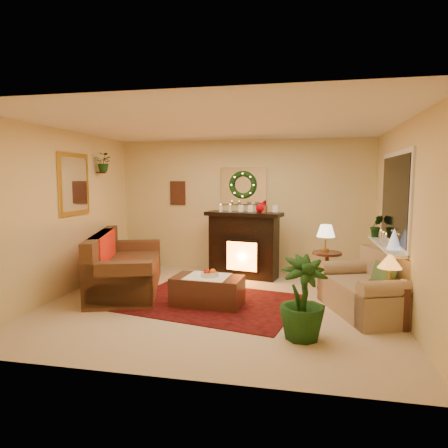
% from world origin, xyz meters
% --- Properties ---
extents(floor, '(5.00, 5.00, 0.00)m').
position_xyz_m(floor, '(0.00, 0.00, 0.00)').
color(floor, beige).
rests_on(floor, ground).
extents(ceiling, '(5.00, 5.00, 0.00)m').
position_xyz_m(ceiling, '(0.00, 0.00, 2.60)').
color(ceiling, white).
rests_on(ceiling, ground).
extents(wall_back, '(5.00, 5.00, 0.00)m').
position_xyz_m(wall_back, '(0.00, 2.25, 1.30)').
color(wall_back, '#EFD88C').
rests_on(wall_back, ground).
extents(wall_front, '(5.00, 5.00, 0.00)m').
position_xyz_m(wall_front, '(0.00, -2.25, 1.30)').
color(wall_front, '#EFD88C').
rests_on(wall_front, ground).
extents(wall_left, '(4.50, 4.50, 0.00)m').
position_xyz_m(wall_left, '(-2.50, 0.00, 1.30)').
color(wall_left, '#EFD88C').
rests_on(wall_left, ground).
extents(wall_right, '(4.50, 4.50, 0.00)m').
position_xyz_m(wall_right, '(2.50, 0.00, 1.30)').
color(wall_right, '#EFD88C').
rests_on(wall_right, ground).
extents(area_rug, '(2.79, 2.30, 0.01)m').
position_xyz_m(area_rug, '(-0.13, 0.03, 0.01)').
color(area_rug, '#5C0C15').
rests_on(area_rug, floor).
extents(sofa, '(1.61, 2.41, 0.95)m').
position_xyz_m(sofa, '(-1.66, 0.45, 0.43)').
color(sofa, '#432F1E').
rests_on(sofa, floor).
extents(red_throw, '(0.83, 1.36, 0.02)m').
position_xyz_m(red_throw, '(-1.71, 0.62, 0.46)').
color(red_throw, red).
rests_on(red_throw, sofa).
extents(fireplace, '(1.32, 0.64, 1.16)m').
position_xyz_m(fireplace, '(0.10, 1.70, 0.55)').
color(fireplace, black).
rests_on(fireplace, floor).
extents(poinsettia, '(0.21, 0.21, 0.21)m').
position_xyz_m(poinsettia, '(0.43, 1.70, 1.30)').
color(poinsettia, '#A8000B').
rests_on(poinsettia, fireplace).
extents(mantel_candle_a, '(0.06, 0.06, 0.19)m').
position_xyz_m(mantel_candle_a, '(-0.33, 1.64, 1.26)').
color(mantel_candle_a, silver).
rests_on(mantel_candle_a, fireplace).
extents(mantel_candle_b, '(0.07, 0.07, 0.20)m').
position_xyz_m(mantel_candle_b, '(-0.16, 1.71, 1.26)').
color(mantel_candle_b, silver).
rests_on(mantel_candle_b, fireplace).
extents(mantel_mirror, '(0.92, 0.02, 0.72)m').
position_xyz_m(mantel_mirror, '(0.00, 2.23, 1.70)').
color(mantel_mirror, white).
rests_on(mantel_mirror, wall_back).
extents(wreath, '(0.55, 0.11, 0.55)m').
position_xyz_m(wreath, '(0.00, 2.19, 1.72)').
color(wreath, '#194719').
rests_on(wreath, wall_back).
extents(wall_art, '(0.32, 0.03, 0.48)m').
position_xyz_m(wall_art, '(-1.35, 2.23, 1.55)').
color(wall_art, '#381E11').
rests_on(wall_art, wall_back).
extents(gold_mirror, '(0.03, 0.84, 1.00)m').
position_xyz_m(gold_mirror, '(-2.48, 0.30, 1.75)').
color(gold_mirror, gold).
rests_on(gold_mirror, wall_left).
extents(hanging_plant, '(0.33, 0.28, 0.36)m').
position_xyz_m(hanging_plant, '(-2.34, 1.05, 1.97)').
color(hanging_plant, '#194719').
rests_on(hanging_plant, wall_left).
extents(loveseat, '(1.27, 1.63, 0.83)m').
position_xyz_m(loveseat, '(2.06, 0.02, 0.42)').
color(loveseat, gray).
rests_on(loveseat, floor).
extents(window_frame, '(0.03, 1.86, 1.36)m').
position_xyz_m(window_frame, '(2.48, 0.55, 1.55)').
color(window_frame, white).
rests_on(window_frame, wall_right).
extents(window_glass, '(0.02, 1.70, 1.22)m').
position_xyz_m(window_glass, '(2.47, 0.55, 1.55)').
color(window_glass, black).
rests_on(window_glass, wall_right).
extents(window_sill, '(0.22, 1.86, 0.04)m').
position_xyz_m(window_sill, '(2.38, 0.55, 0.87)').
color(window_sill, white).
rests_on(window_sill, wall_right).
extents(mini_tree, '(0.18, 0.18, 0.28)m').
position_xyz_m(mini_tree, '(2.40, 0.08, 1.04)').
color(mini_tree, white).
rests_on(mini_tree, window_sill).
extents(sill_plant, '(0.26, 0.21, 0.47)m').
position_xyz_m(sill_plant, '(2.36, 1.24, 1.08)').
color(sill_plant, '#2D5F24').
rests_on(sill_plant, window_sill).
extents(side_table_round, '(0.64, 0.64, 0.62)m').
position_xyz_m(side_table_round, '(1.59, 1.17, 0.33)').
color(side_table_round, '#371B10').
rests_on(side_table_round, floor).
extents(lamp_cream, '(0.30, 0.30, 0.46)m').
position_xyz_m(lamp_cream, '(1.56, 1.20, 0.88)').
color(lamp_cream, beige).
rests_on(lamp_cream, side_table_round).
extents(end_table_square, '(0.44, 0.44, 0.52)m').
position_xyz_m(end_table_square, '(2.26, -0.40, 0.27)').
color(end_table_square, '#312214').
rests_on(end_table_square, floor).
extents(lamp_tiffany, '(0.29, 0.29, 0.43)m').
position_xyz_m(lamp_tiffany, '(2.26, -0.40, 0.74)').
color(lamp_tiffany, gold).
rests_on(lamp_tiffany, end_table_square).
extents(coffee_table, '(1.05, 0.63, 0.42)m').
position_xyz_m(coffee_table, '(-0.15, -0.09, 0.21)').
color(coffee_table, '#332314').
rests_on(coffee_table, floor).
extents(fruit_bowl, '(0.26, 0.26, 0.06)m').
position_xyz_m(fruit_bowl, '(-0.13, -0.07, 0.45)').
color(fruit_bowl, beige).
rests_on(fruit_bowl, coffee_table).
extents(floor_palm, '(2.12, 2.12, 2.88)m').
position_xyz_m(floor_palm, '(1.21, -1.07, 0.45)').
color(floor_palm, '#20611D').
rests_on(floor_palm, floor).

